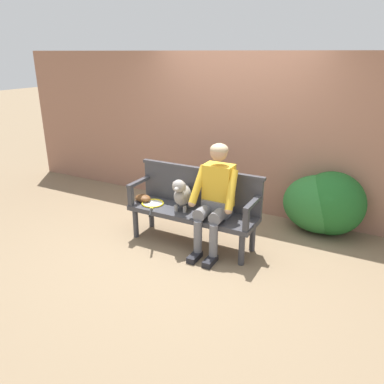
{
  "coord_description": "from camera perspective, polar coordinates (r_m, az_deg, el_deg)",
  "views": [
    {
      "loc": [
        2.0,
        -3.74,
        2.29
      ],
      "look_at": [
        0.0,
        0.0,
        0.69
      ],
      "focal_mm": 35.14,
      "sensor_mm": 36.0,
      "label": 1
    }
  ],
  "objects": [
    {
      "name": "person_seated",
      "position": [
        4.38,
        3.6,
        -0.44
      ],
      "size": [
        0.56,
        0.64,
        1.31
      ],
      "color": "black",
      "rests_on": "ground"
    },
    {
      "name": "hedge_bush_mid_left",
      "position": [
        5.24,
        20.41,
        -1.62
      ],
      "size": [
        0.86,
        0.76,
        0.85
      ],
      "primitive_type": "ellipsoid",
      "color": "#1E5B23",
      "rests_on": "ground"
    },
    {
      "name": "bench_backrest",
      "position": [
        4.71,
        1.22,
        0.85
      ],
      "size": [
        1.67,
        0.06,
        0.5
      ],
      "color": "#38383D",
      "rests_on": "garden_bench"
    },
    {
      "name": "ground_plane",
      "position": [
        4.82,
        0.0,
        -7.76
      ],
      "size": [
        40.0,
        40.0,
        0.0
      ],
      "primitive_type": "plane",
      "color": "#7A664C"
    },
    {
      "name": "garden_bench",
      "position": [
        4.65,
        0.0,
        -3.58
      ],
      "size": [
        1.63,
        0.49,
        0.44
      ],
      "color": "#38383D",
      "rests_on": "ground"
    },
    {
      "name": "bench_armrest_right_end",
      "position": [
        4.19,
        8.81,
        -2.75
      ],
      "size": [
        0.06,
        0.49,
        0.28
      ],
      "color": "#38383D",
      "rests_on": "garden_bench"
    },
    {
      "name": "baseball_glove",
      "position": [
        4.95,
        -7.45,
        -0.92
      ],
      "size": [
        0.24,
        0.19,
        0.09
      ],
      "primitive_type": "ellipsoid",
      "rotation": [
        0.0,
        0.0,
        -0.1
      ],
      "color": "brown",
      "rests_on": "garden_bench"
    },
    {
      "name": "tennis_racket",
      "position": [
        4.83,
        -6.0,
        -1.83
      ],
      "size": [
        0.41,
        0.57,
        0.03
      ],
      "color": "yellow",
      "rests_on": "garden_bench"
    },
    {
      "name": "dog_on_bench",
      "position": [
        4.57,
        -1.58,
        -0.31
      ],
      "size": [
        0.25,
        0.43,
        0.43
      ],
      "color": "gray",
      "rests_on": "garden_bench"
    },
    {
      "name": "bench_armrest_left_end",
      "position": [
        4.87,
        -8.53,
        0.64
      ],
      "size": [
        0.06,
        0.49,
        0.28
      ],
      "color": "#38383D",
      "rests_on": "garden_bench"
    },
    {
      "name": "brick_garden_fence",
      "position": [
        5.71,
        7.09,
        8.91
      ],
      "size": [
        8.0,
        0.3,
        2.3
      ],
      "primitive_type": "cube",
      "color": "#936651",
      "rests_on": "ground"
    },
    {
      "name": "hedge_bush_far_left",
      "position": [
        5.25,
        18.88,
        -1.78
      ],
      "size": [
        0.98,
        0.72,
        0.78
      ],
      "primitive_type": "ellipsoid",
      "color": "#286B2D",
      "rests_on": "ground"
    }
  ]
}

